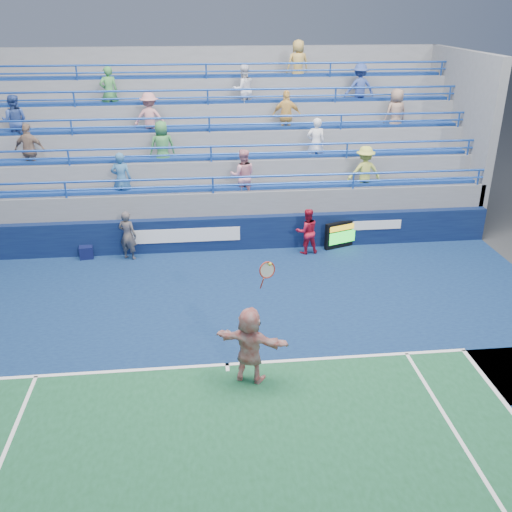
{
  "coord_description": "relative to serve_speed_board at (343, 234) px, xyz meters",
  "views": [
    {
      "loc": [
        -0.48,
        -10.54,
        7.34
      ],
      "look_at": [
        0.91,
        2.5,
        1.5
      ],
      "focal_mm": 40.0,
      "sensor_mm": 36.0,
      "label": 1
    }
  ],
  "objects": [
    {
      "name": "ball_girl",
      "position": [
        -1.25,
        -0.35,
        0.3
      ],
      "size": [
        0.78,
        0.64,
        1.49
      ],
      "primitive_type": "imported",
      "rotation": [
        0.0,
        0.0,
        3.25
      ],
      "color": "#B0142B",
      "rests_on": "ground"
    },
    {
      "name": "tennis_player",
      "position": [
        -3.69,
        -6.83,
        0.41
      ],
      "size": [
        1.65,
        1.09,
        2.74
      ],
      "color": "white",
      "rests_on": "ground"
    },
    {
      "name": "judge_chair",
      "position": [
        -8.18,
        0.0,
        -0.21
      ],
      "size": [
        0.46,
        0.46,
        0.73
      ],
      "color": "#0C113A",
      "rests_on": "ground"
    },
    {
      "name": "ground",
      "position": [
        -4.15,
        -6.28,
        -0.45
      ],
      "size": [
        120.0,
        120.0,
        0.0
      ],
      "primitive_type": "plane",
      "color": "#333538"
    },
    {
      "name": "sponsor_wall",
      "position": [
        -4.14,
        0.22,
        0.1
      ],
      "size": [
        18.0,
        0.32,
        1.1
      ],
      "color": "#0A123A",
      "rests_on": "ground"
    },
    {
      "name": "serve_speed_board",
      "position": [
        0.0,
        0.0,
        0.0
      ],
      "size": [
        1.25,
        0.58,
        0.89
      ],
      "color": "black",
      "rests_on": "ground"
    },
    {
      "name": "line_judge",
      "position": [
        -6.83,
        -0.21,
        0.34
      ],
      "size": [
        0.68,
        0.57,
        1.57
      ],
      "primitive_type": "imported",
      "rotation": [
        0.0,
        0.0,
        2.73
      ],
      "color": "#141C38",
      "rests_on": "ground"
    },
    {
      "name": "bleacher_stand",
      "position": [
        -4.14,
        3.99,
        1.1
      ],
      "size": [
        18.0,
        5.6,
        6.13
      ],
      "color": "slate",
      "rests_on": "ground"
    }
  ]
}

